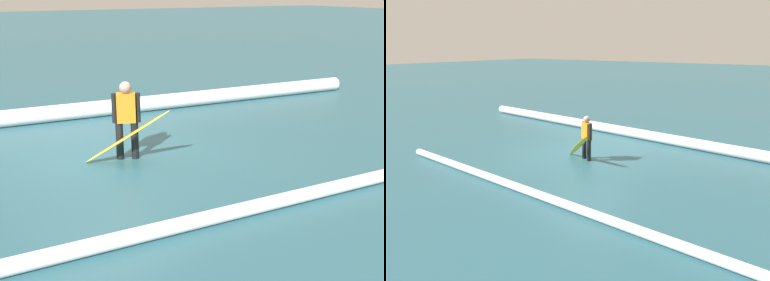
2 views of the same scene
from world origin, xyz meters
TOP-DOWN VIEW (x-y plane):
  - ground_plane at (0.00, 0.00)m, footprint 131.53×131.53m
  - surfer at (-0.38, 0.50)m, footprint 0.48×0.32m
  - surfboard at (-0.25, 0.79)m, footprint 1.45×1.12m
  - wave_crest_foreground at (-0.28, -2.88)m, footprint 16.73×1.43m
  - wave_crest_midground at (-2.78, 3.68)m, footprint 14.70×0.67m

SIDE VIEW (x-z plane):
  - ground_plane at x=0.00m, z-range 0.00..0.00m
  - wave_crest_midground at x=-2.78m, z-range 0.00..0.21m
  - wave_crest_foreground at x=-0.28m, z-range 0.00..0.39m
  - surfboard at x=-0.25m, z-range -0.02..1.04m
  - surfer at x=-0.38m, z-range 0.09..1.54m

